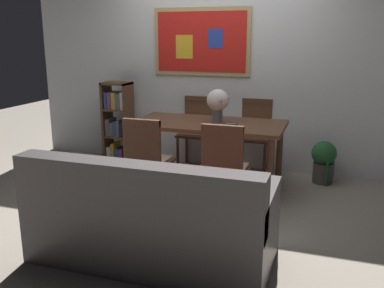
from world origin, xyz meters
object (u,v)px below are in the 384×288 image
object	(u,v)px
dining_chair_far_left	(197,126)
bookshelf	(118,123)
dining_chair_far_right	(255,129)
potted_ivy	(324,160)
leather_couch	(151,221)
dining_chair_near_left	(147,155)
flower_vase	(218,102)
dining_chair_near_right	(225,163)
dining_table	(208,131)
tv_remote	(230,125)

from	to	relation	value
dining_chair_far_left	bookshelf	xyz separation A→B (m)	(-1.06, -0.15, -0.00)
dining_chair_far_right	potted_ivy	xyz separation A→B (m)	(0.85, -0.21, -0.27)
dining_chair_far_right	leather_couch	distance (m)	2.49
dining_chair_near_left	flower_vase	size ratio (longest dim) A/B	2.52
dining_chair_far_right	dining_chair_near_right	distance (m)	1.52
dining_table	dining_chair_far_right	size ratio (longest dim) A/B	1.83
dining_chair_far_right	tv_remote	world-z (taller)	dining_chair_far_right
potted_ivy	dining_chair_near_right	bearing A→B (deg)	-122.79
dining_chair_near_left	dining_chair_far_left	bearing A→B (deg)	88.67
tv_remote	dining_chair_far_right	bearing A→B (deg)	82.95
bookshelf	flower_vase	size ratio (longest dim) A/B	3.00
dining_chair_far_right	dining_chair_near_left	distance (m)	1.71
dining_chair_near_right	potted_ivy	size ratio (longest dim) A/B	1.83
dining_chair_far_right	dining_chair_near_left	size ratio (longest dim) A/B	1.00
dining_table	dining_chair_far_right	bearing A→B (deg)	62.73
dining_chair_far_right	tv_remote	size ratio (longest dim) A/B	5.68
dining_chair_near_right	potted_ivy	world-z (taller)	dining_chair_near_right
leather_couch	potted_ivy	distance (m)	2.54
dining_chair_near_right	dining_chair_far_left	bearing A→B (deg)	116.88
leather_couch	tv_remote	bearing A→B (deg)	81.97
dining_chair_far_right	flower_vase	xyz separation A→B (m)	(-0.30, -0.72, 0.43)
dining_chair_near_left	tv_remote	size ratio (longest dim) A/B	5.68
dining_chair_near_left	flower_vase	world-z (taller)	flower_vase
dining_table	bookshelf	world-z (taller)	bookshelf
dining_table	dining_chair_far_left	bearing A→B (deg)	116.70
bookshelf	potted_ivy	size ratio (longest dim) A/B	2.18
leather_couch	dining_chair_near_right	bearing A→B (deg)	70.71
dining_chair_far_left	dining_chair_near_left	bearing A→B (deg)	-91.33
dining_chair_far_right	leather_couch	world-z (taller)	dining_chair_far_right
dining_chair_far_left	leather_couch	size ratio (longest dim) A/B	0.51
dining_table	dining_chair_near_right	bearing A→B (deg)	-62.94
dining_chair_near_left	tv_remote	bearing A→B (deg)	42.69
bookshelf	flower_vase	bearing A→B (deg)	-19.10
leather_couch	tv_remote	distance (m)	1.66
dining_chair_far_left	dining_chair_near_left	xyz separation A→B (m)	(-0.03, -1.48, 0.00)
dining_table	dining_chair_near_right	distance (m)	0.86
dining_table	dining_chair_far_left	xyz separation A→B (m)	(-0.37, 0.73, -0.12)
dining_chair_near_left	bookshelf	bearing A→B (deg)	127.83
dining_chair_far_left	potted_ivy	bearing A→B (deg)	-6.11
dining_chair_near_left	tv_remote	xyz separation A→B (m)	(0.68, 0.63, 0.22)
tv_remote	leather_couch	bearing A→B (deg)	-98.03
dining_chair_far_right	dining_chair_near_right	size ratio (longest dim) A/B	1.00
tv_remote	dining_chair_far_left	bearing A→B (deg)	127.55
dining_chair_near_left	bookshelf	size ratio (longest dim) A/B	0.84
dining_table	dining_chair_far_right	distance (m)	0.87
dining_chair_near_right	flower_vase	world-z (taller)	flower_vase
leather_couch	potted_ivy	bearing A→B (deg)	62.44
dining_chair_far_right	dining_chair_far_left	xyz separation A→B (m)	(-0.76, -0.03, 0.00)
dining_chair_far_right	dining_chair_far_left	size ratio (longest dim) A/B	1.00
potted_ivy	leather_couch	bearing A→B (deg)	-117.56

